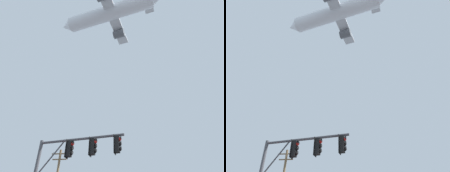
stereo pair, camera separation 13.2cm
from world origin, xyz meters
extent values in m
cylinder|color=#4C4C51|center=(-1.96, 6.67, 5.98)|extent=(5.13, 1.08, 0.15)
cylinder|color=#4C4C51|center=(-3.75, 7.00, 4.98)|extent=(1.61, 0.37, 2.04)
cube|color=black|center=(0.18, 6.28, 5.45)|extent=(0.31, 0.36, 0.90)
cylinder|color=black|center=(0.18, 6.28, 5.96)|extent=(0.05, 0.05, 0.12)
cube|color=black|center=(0.05, 6.30, 5.45)|extent=(0.11, 0.46, 1.04)
sphere|color=red|center=(0.33, 6.25, 5.72)|extent=(0.20, 0.20, 0.20)
cylinder|color=black|center=(0.39, 6.24, 5.78)|extent=(0.08, 0.21, 0.21)
sphere|color=black|center=(0.33, 6.25, 5.44)|extent=(0.20, 0.20, 0.20)
cylinder|color=black|center=(0.39, 6.24, 5.50)|extent=(0.08, 0.21, 0.21)
sphere|color=black|center=(0.33, 6.25, 5.16)|extent=(0.20, 0.20, 0.20)
cylinder|color=black|center=(0.39, 6.24, 5.22)|extent=(0.08, 0.21, 0.21)
cube|color=black|center=(-1.22, 6.54, 5.45)|extent=(0.31, 0.36, 0.90)
cylinder|color=black|center=(-1.22, 6.54, 5.96)|extent=(0.05, 0.05, 0.12)
cube|color=black|center=(-1.36, 6.56, 5.45)|extent=(0.11, 0.46, 1.04)
sphere|color=red|center=(-1.08, 6.51, 5.72)|extent=(0.20, 0.20, 0.20)
cylinder|color=black|center=(-1.01, 6.50, 5.78)|extent=(0.08, 0.21, 0.21)
sphere|color=black|center=(-1.08, 6.51, 5.44)|extent=(0.20, 0.20, 0.20)
cylinder|color=black|center=(-1.01, 6.50, 5.50)|extent=(0.08, 0.21, 0.21)
sphere|color=black|center=(-1.08, 6.51, 5.16)|extent=(0.20, 0.20, 0.20)
cylinder|color=black|center=(-1.01, 6.50, 5.22)|extent=(0.08, 0.21, 0.21)
cube|color=black|center=(-2.62, 6.79, 5.45)|extent=(0.31, 0.36, 0.90)
cylinder|color=black|center=(-2.62, 6.79, 5.96)|extent=(0.05, 0.05, 0.12)
cube|color=black|center=(-2.76, 6.82, 5.45)|extent=(0.11, 0.46, 1.04)
sphere|color=red|center=(-2.48, 6.77, 5.72)|extent=(0.20, 0.20, 0.20)
cylinder|color=black|center=(-2.42, 6.75, 5.78)|extent=(0.08, 0.21, 0.21)
sphere|color=black|center=(-2.48, 6.77, 5.44)|extent=(0.20, 0.20, 0.20)
cylinder|color=black|center=(-2.42, 6.75, 5.50)|extent=(0.08, 0.21, 0.21)
sphere|color=black|center=(-2.48, 6.77, 5.16)|extent=(0.20, 0.20, 0.20)
cylinder|color=black|center=(-2.42, 6.75, 5.22)|extent=(0.08, 0.21, 0.21)
cube|color=brown|center=(-7.92, 20.63, 9.64)|extent=(2.20, 0.12, 0.12)
cube|color=brown|center=(-7.92, 20.63, 8.94)|extent=(1.80, 0.12, 0.12)
cylinder|color=gray|center=(-8.82, 20.63, 9.76)|extent=(0.10, 0.10, 0.18)
cylinder|color=gray|center=(-7.02, 20.63, 9.76)|extent=(0.10, 0.10, 0.18)
cylinder|color=white|center=(-2.42, 26.25, 48.00)|extent=(22.80, 9.75, 4.01)
cone|color=white|center=(-14.50, 29.52, 48.00)|extent=(3.65, 4.39, 3.81)
cube|color=silver|center=(-1.81, 26.09, 47.39)|extent=(8.21, 21.27, 0.45)
cylinder|color=#595B60|center=(-0.26, 31.84, 46.19)|extent=(3.49, 2.96, 2.25)
cube|color=silver|center=(7.25, 23.64, 48.37)|extent=(4.14, 7.84, 0.25)
camera|label=1|loc=(0.78, -4.40, 1.58)|focal=31.97mm
camera|label=2|loc=(0.91, -4.39, 1.58)|focal=31.97mm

